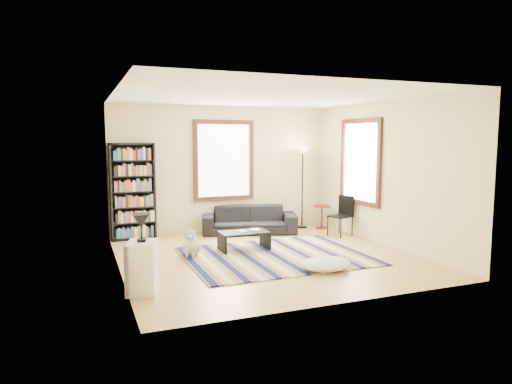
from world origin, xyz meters
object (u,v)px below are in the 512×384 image
object	(u,v)px
side_table	(322,217)
folding_chair	(340,216)
sofa	(249,219)
dog	(191,242)
floor_lamp	(302,188)
coffee_table	(244,241)
floor_cushion	(326,264)
bookshelf	(133,192)
white_cabinet	(142,267)

from	to	relation	value
side_table	folding_chair	distance (m)	0.89
sofa	dog	size ratio (longest dim) A/B	4.07
folding_chair	floor_lamp	bearing A→B (deg)	88.27
folding_chair	dog	size ratio (longest dim) A/B	1.70
coffee_table	floor_cushion	world-z (taller)	coffee_table
coffee_table	floor_lamp	world-z (taller)	floor_lamp
bookshelf	folding_chair	bearing A→B (deg)	-17.20
dog	sofa	bearing A→B (deg)	61.67
floor_lamp	side_table	bearing A→B (deg)	-32.33
sofa	floor_lamp	size ratio (longest dim) A/B	1.11
bookshelf	floor_lamp	size ratio (longest dim) A/B	1.08
coffee_table	white_cabinet	distance (m)	2.71
coffee_table	floor_lamp	xyz separation A→B (m)	(2.03, 1.59, 0.75)
sofa	dog	xyz separation A→B (m)	(-1.68, -1.52, -0.05)
side_table	white_cabinet	distance (m)	5.44
bookshelf	side_table	distance (m)	4.30
coffee_table	sofa	bearing A→B (deg)	65.96
sofa	bookshelf	world-z (taller)	bookshelf
folding_chair	side_table	bearing A→B (deg)	68.13
sofa	folding_chair	bearing A→B (deg)	-14.05
sofa	floor_lamp	world-z (taller)	floor_lamp
sofa	folding_chair	xyz separation A→B (m)	(1.70, -1.02, 0.13)
white_cabinet	dog	bearing A→B (deg)	75.01
sofa	bookshelf	size ratio (longest dim) A/B	1.03
sofa	white_cabinet	bearing A→B (deg)	-113.76
sofa	side_table	bearing A→B (deg)	12.08
coffee_table	side_table	size ratio (longest dim) A/B	1.67
side_table	dog	distance (m)	3.70
white_cabinet	floor_cushion	bearing A→B (deg)	17.62
floor_cushion	bookshelf	bearing A→B (deg)	126.54
white_cabinet	dog	xyz separation A→B (m)	(1.07, 1.69, -0.10)
sofa	bookshelf	xyz separation A→B (m)	(-2.46, 0.27, 0.70)
dog	white_cabinet	bearing A→B (deg)	-102.77
sofa	side_table	world-z (taller)	sofa
sofa	side_table	size ratio (longest dim) A/B	3.82
floor_lamp	coffee_table	bearing A→B (deg)	-141.95
bookshelf	floor_cushion	xyz separation A→B (m)	(2.56, -3.46, -0.90)
floor_cushion	floor_lamp	size ratio (longest dim) A/B	0.44
floor_lamp	bookshelf	bearing A→B (deg)	177.46
folding_chair	white_cabinet	distance (m)	4.96
bookshelf	coffee_table	bearing A→B (deg)	-44.30
floor_cushion	side_table	world-z (taller)	side_table
coffee_table	floor_lamp	bearing A→B (deg)	38.05
floor_lamp	side_table	distance (m)	0.80
bookshelf	coffee_table	world-z (taller)	bookshelf
side_table	bookshelf	bearing A→B (deg)	174.36
floor_cushion	floor_lamp	world-z (taller)	floor_lamp
sofa	white_cabinet	size ratio (longest dim) A/B	2.95
side_table	dog	bearing A→B (deg)	-158.24
floor_lamp	white_cabinet	world-z (taller)	floor_lamp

